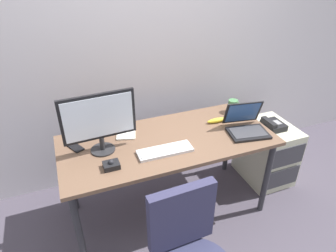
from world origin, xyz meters
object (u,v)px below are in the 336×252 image
(desk_phone, at_px, (273,125))
(coffee_mug, at_px, (233,106))
(trackball_mouse, at_px, (111,165))
(laptop, at_px, (246,125))
(monitor_main, at_px, (99,120))
(cell_phone, at_px, (76,147))
(keyboard, at_px, (165,151))
(banana, at_px, (217,120))
(file_cabinet, at_px, (267,152))
(paper_notepad, at_px, (126,132))

(desk_phone, bearing_deg, coffee_mug, 155.56)
(trackball_mouse, bearing_deg, laptop, 3.76)
(desk_phone, distance_m, monitor_main, 1.63)
(monitor_main, bearing_deg, cell_phone, 150.06)
(keyboard, height_order, banana, banana)
(file_cabinet, xyz_separation_m, desk_phone, (-0.01, -0.02, 0.33))
(file_cabinet, xyz_separation_m, paper_notepad, (-1.37, 0.14, 0.47))
(file_cabinet, height_order, desk_phone, desk_phone)
(monitor_main, distance_m, banana, 1.03)
(keyboard, bearing_deg, desk_phone, 10.06)
(file_cabinet, xyz_separation_m, trackball_mouse, (-1.58, -0.26, 0.49))
(cell_phone, bearing_deg, trackball_mouse, -84.64)
(desk_phone, bearing_deg, paper_notepad, 173.55)
(coffee_mug, xyz_separation_m, cell_phone, (-1.41, -0.07, -0.05))
(monitor_main, distance_m, paper_notepad, 0.38)
(desk_phone, bearing_deg, monitor_main, -179.37)
(file_cabinet, distance_m, paper_notepad, 1.46)
(coffee_mug, xyz_separation_m, banana, (-0.23, -0.12, -0.04))
(file_cabinet, relative_size, paper_notepad, 2.86)
(cell_phone, bearing_deg, banana, -28.49)
(keyboard, xyz_separation_m, coffee_mug, (0.80, 0.37, 0.04))
(laptop, xyz_separation_m, banana, (-0.15, 0.21, -0.03))
(keyboard, bearing_deg, banana, 23.12)
(keyboard, height_order, trackball_mouse, trackball_mouse)
(file_cabinet, bearing_deg, monitor_main, -178.78)
(keyboard, height_order, laptop, laptop)
(coffee_mug, height_order, paper_notepad, coffee_mug)
(monitor_main, height_order, laptop, monitor_main)
(desk_phone, height_order, coffee_mug, coffee_mug)
(trackball_mouse, distance_m, paper_notepad, 0.45)
(file_cabinet, bearing_deg, cell_phone, 177.62)
(cell_phone, bearing_deg, desk_phone, -28.94)
(desk_phone, relative_size, laptop, 0.56)
(coffee_mug, bearing_deg, laptop, -104.14)
(laptop, height_order, trackball_mouse, laptop)
(file_cabinet, height_order, keyboard, keyboard)
(desk_phone, relative_size, banana, 1.05)
(monitor_main, bearing_deg, banana, 3.27)
(coffee_mug, relative_size, banana, 0.61)
(laptop, distance_m, cell_phone, 1.36)
(monitor_main, xyz_separation_m, keyboard, (0.42, -0.19, -0.25))
(cell_phone, bearing_deg, file_cabinet, -28.40)
(monitor_main, distance_m, trackball_mouse, 0.33)
(paper_notepad, bearing_deg, coffee_mug, 0.47)
(monitor_main, distance_m, cell_phone, 0.33)
(monitor_main, height_order, cell_phone, monitor_main)
(monitor_main, bearing_deg, desk_phone, 0.63)
(keyboard, bearing_deg, trackball_mouse, -174.86)
(keyboard, relative_size, cell_phone, 2.91)
(desk_phone, relative_size, cell_phone, 1.41)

